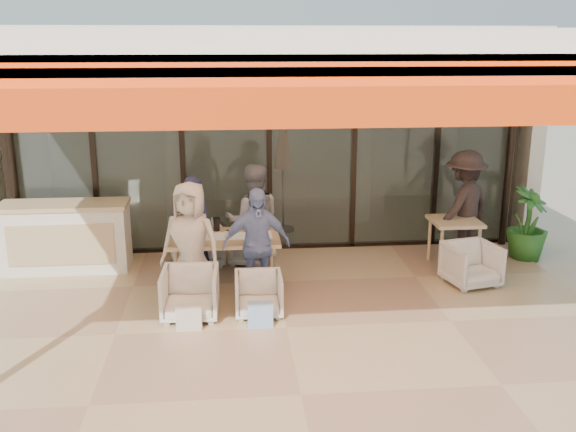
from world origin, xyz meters
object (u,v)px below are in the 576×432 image
(diner_grey, at_px, (253,221))
(diner_cream, at_px, (191,243))
(diner_periwinkle, at_px, (256,245))
(side_chair, at_px, (472,263))
(side_table, at_px, (455,227))
(chair_far_right, at_px, (252,245))
(dining_table, at_px, (223,240))
(chair_near_left, at_px, (190,291))
(host_counter, at_px, (66,237))
(chair_near_right, at_px, (259,293))
(potted_palm, at_px, (528,224))
(standing_woman, at_px, (464,206))
(diner_navy, at_px, (194,227))
(chair_far_left, at_px, (197,242))

(diner_grey, xyz_separation_m, diner_cream, (-0.84, -0.90, -0.02))
(diner_periwinkle, height_order, side_chair, diner_periwinkle)
(diner_grey, height_order, side_table, diner_grey)
(chair_far_right, height_order, side_chair, side_chair)
(side_table, bearing_deg, dining_table, -171.54)
(chair_far_right, bearing_deg, chair_near_left, 86.35)
(diner_grey, bearing_deg, host_counter, -8.96)
(host_counter, bearing_deg, dining_table, -20.94)
(chair_near_right, bearing_deg, side_chair, 13.86)
(diner_cream, bearing_deg, potted_palm, 31.80)
(side_table, distance_m, potted_palm, 1.29)
(chair_near_left, height_order, standing_woman, standing_woman)
(diner_navy, relative_size, standing_woman, 0.87)
(side_table, distance_m, standing_woman, 0.44)
(side_table, height_order, potted_palm, potted_palm)
(chair_far_left, xyz_separation_m, side_chair, (3.84, -1.18, -0.03))
(host_counter, height_order, potted_palm, potted_palm)
(chair_near_right, relative_size, diner_cream, 0.37)
(chair_far_right, relative_size, diner_grey, 0.37)
(side_table, bearing_deg, side_chair, -90.00)
(chair_far_left, height_order, chair_far_right, chair_far_left)
(chair_far_left, bearing_deg, dining_table, 99.96)
(side_table, bearing_deg, potted_palm, 11.52)
(diner_cream, bearing_deg, chair_far_left, 108.31)
(host_counter, height_order, diner_cream, diner_cream)
(side_chair, bearing_deg, host_counter, 155.80)
(dining_table, xyz_separation_m, diner_navy, (-0.41, 0.44, 0.07))
(dining_table, relative_size, chair_near_left, 2.15)
(chair_near_right, xyz_separation_m, side_table, (3.00, 1.47, 0.34))
(diner_grey, relative_size, standing_woman, 0.95)
(chair_far_left, distance_m, diner_cream, 1.47)
(chair_far_left, distance_m, chair_near_right, 2.08)
(dining_table, height_order, diner_cream, diner_cream)
(chair_near_right, bearing_deg, diner_cream, 149.65)
(diner_grey, distance_m, standing_woman, 3.25)
(chair_far_left, xyz_separation_m, chair_far_right, (0.84, 0.00, -0.06))
(chair_far_left, height_order, diner_cream, diner_cream)
(side_chair, height_order, standing_woman, standing_woman)
(host_counter, distance_m, side_chair, 5.85)
(diner_navy, height_order, side_chair, diner_navy)
(host_counter, bearing_deg, side_table, -3.74)
(chair_far_right, xyz_separation_m, chair_near_right, (0.00, -1.90, -0.00))
(side_chair, bearing_deg, diner_grey, 154.04)
(diner_cream, bearing_deg, diner_navy, 108.31)
(dining_table, xyz_separation_m, chair_near_left, (-0.41, -0.96, -0.34))
(diner_navy, bearing_deg, chair_far_right, -128.61)
(standing_woman, bearing_deg, chair_near_left, -13.02)
(host_counter, bearing_deg, potted_palm, -0.96)
(chair_far_right, relative_size, side_table, 0.81)
(chair_near_right, height_order, side_chair, side_chair)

